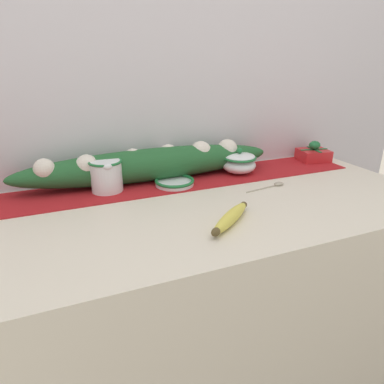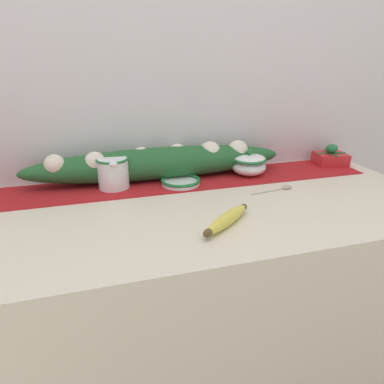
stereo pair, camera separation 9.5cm
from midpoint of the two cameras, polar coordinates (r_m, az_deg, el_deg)
countertop at (r=1.23m, az=-4.64°, el=-22.06°), size 1.60×0.64×0.89m
back_wall at (r=1.22m, az=-10.88°, el=16.92°), size 2.40×0.04×2.40m
table_runner at (r=1.16m, az=-8.45°, el=1.21°), size 1.47×0.20×0.00m
cream_pitcher at (r=1.12m, az=-16.50°, el=2.78°), size 0.10×0.12×0.10m
sugar_bowl at (r=1.26m, az=5.71°, el=4.90°), size 0.12×0.12×0.09m
small_dish at (r=1.14m, az=-5.32°, el=1.64°), size 0.13×0.13×0.02m
banana at (r=0.88m, az=3.38°, el=-4.35°), size 0.18×0.15×0.03m
spoon at (r=1.16m, az=11.61°, el=1.19°), size 0.16×0.04×0.01m
gift_box at (r=1.49m, az=17.88°, el=6.07°), size 0.13×0.12×0.08m
poinsettia_garland at (r=1.19m, az=-9.01°, el=4.69°), size 0.91×0.12×0.12m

